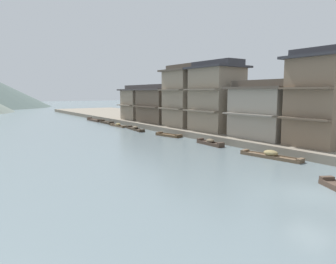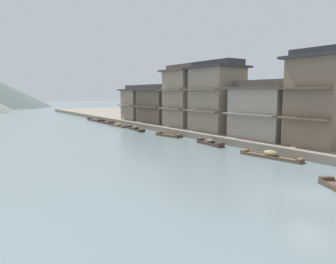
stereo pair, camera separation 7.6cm
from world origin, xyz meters
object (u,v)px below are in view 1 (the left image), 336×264
(boat_upstream_distant, at_px, (118,125))
(house_waterfront_end, at_px, (141,103))
(house_waterfront_tall, at_px, (216,97))
(house_waterfront_far, at_px, (160,104))
(boat_moored_second, at_px, (169,135))
(house_waterfront_nearest, at_px, (324,98))
(boat_moored_far, at_px, (94,120))
(house_waterfront_narrow, at_px, (186,96))
(boat_midriver_drifting, at_px, (107,123))
(house_waterfront_second, at_px, (265,110))
(boat_midriver_upstream, at_px, (210,143))
(boat_moored_nearest, at_px, (271,155))
(boat_moored_third, at_px, (135,129))

(boat_upstream_distant, relative_size, house_waterfront_end, 0.65)
(house_waterfront_tall, distance_m, house_waterfront_far, 13.57)
(boat_moored_second, height_order, house_waterfront_nearest, house_waterfront_nearest)
(boat_moored_far, bearing_deg, house_waterfront_end, -56.70)
(boat_moored_far, distance_m, house_waterfront_nearest, 43.56)
(boat_moored_second, bearing_deg, house_waterfront_nearest, -72.34)
(house_waterfront_tall, distance_m, house_waterfront_narrow, 6.50)
(boat_moored_second, distance_m, house_waterfront_tall, 7.76)
(boat_moored_far, relative_size, house_waterfront_nearest, 0.67)
(boat_midriver_drifting, xyz_separation_m, boat_upstream_distant, (-0.43, -5.78, 0.02))
(house_waterfront_far, bearing_deg, house_waterfront_second, -90.39)
(boat_midriver_upstream, bearing_deg, boat_midriver_drifting, 90.07)
(boat_midriver_upstream, distance_m, house_waterfront_end, 26.00)
(boat_moored_nearest, height_order, house_waterfront_narrow, house_waterfront_narrow)
(boat_moored_third, relative_size, house_waterfront_nearest, 0.66)
(boat_moored_second, relative_size, house_waterfront_nearest, 0.46)
(boat_moored_nearest, distance_m, boat_moored_third, 24.06)
(house_waterfront_tall, height_order, house_waterfront_far, house_waterfront_tall)
(boat_moored_far, bearing_deg, boat_moored_second, -89.69)
(house_waterfront_second, relative_size, house_waterfront_tall, 0.84)
(boat_moored_third, bearing_deg, house_waterfront_end, 56.20)
(house_waterfront_tall, bearing_deg, house_waterfront_far, 89.14)
(boat_moored_second, bearing_deg, boat_midriver_upstream, -90.42)
(house_waterfront_narrow, bearing_deg, boat_moored_nearest, -105.85)
(boat_midriver_drifting, height_order, house_waterfront_nearest, house_waterfront_nearest)
(boat_moored_nearest, distance_m, house_waterfront_second, 7.97)
(house_waterfront_far, relative_size, house_waterfront_end, 1.15)
(house_waterfront_nearest, xyz_separation_m, house_waterfront_narrow, (-0.29, 20.12, -0.00))
(house_waterfront_second, height_order, house_waterfront_tall, house_waterfront_tall)
(boat_moored_second, bearing_deg, boat_moored_far, 90.31)
(boat_moored_nearest, bearing_deg, house_waterfront_end, 80.06)
(house_waterfront_second, distance_m, house_waterfront_end, 28.14)
(boat_moored_second, distance_m, house_waterfront_second, 12.55)
(boat_moored_far, height_order, boat_midriver_upstream, boat_midriver_upstream)
(house_waterfront_nearest, bearing_deg, boat_moored_nearest, 167.68)
(boat_midriver_drifting, distance_m, boat_midriver_upstream, 27.79)
(boat_moored_nearest, bearing_deg, boat_upstream_distant, 90.57)
(boat_moored_third, bearing_deg, house_waterfront_nearest, -76.94)
(boat_moored_nearest, distance_m, boat_midriver_drifting, 35.67)
(house_waterfront_second, bearing_deg, boat_moored_nearest, -136.87)
(boat_moored_second, xyz_separation_m, boat_moored_far, (-0.14, 25.88, 0.04))
(house_waterfront_nearest, xyz_separation_m, house_waterfront_tall, (-0.50, 13.63, -0.01))
(boat_moored_far, bearing_deg, house_waterfront_narrow, -76.96)
(boat_moored_second, height_order, house_waterfront_tall, house_waterfront_tall)
(house_waterfront_end, bearing_deg, boat_moored_second, -107.92)
(boat_midriver_upstream, bearing_deg, house_waterfront_second, -30.60)
(boat_midriver_drifting, bearing_deg, boat_moored_far, 90.45)
(boat_moored_far, bearing_deg, house_waterfront_far, -71.53)
(house_waterfront_tall, bearing_deg, boat_moored_far, 99.82)
(house_waterfront_nearest, distance_m, house_waterfront_far, 27.17)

